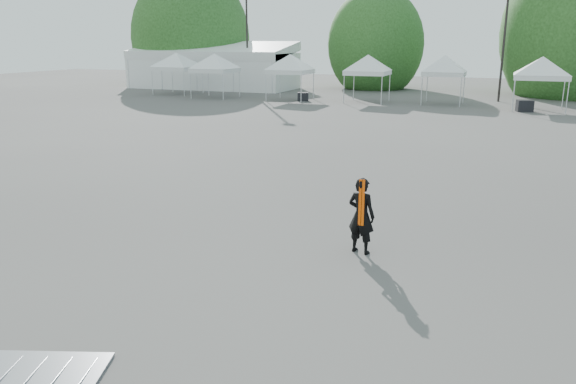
% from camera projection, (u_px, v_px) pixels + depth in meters
% --- Properties ---
extents(ground, '(120.00, 120.00, 0.00)m').
position_uv_depth(ground, '(323.00, 231.00, 12.97)').
color(ground, '#474442').
rests_on(ground, ground).
extents(marquee, '(15.00, 6.25, 4.23)m').
position_uv_depth(marquee, '(213.00, 67.00, 51.66)').
color(marquee, white).
rests_on(marquee, ground).
extents(light_pole_west, '(0.60, 0.25, 10.30)m').
position_uv_depth(light_pole_west, '(247.00, 23.00, 48.36)').
color(light_pole_west, black).
rests_on(light_pole_west, ground).
extents(light_pole_east, '(0.60, 0.25, 9.80)m').
position_uv_depth(light_pole_east, '(506.00, 22.00, 39.24)').
color(light_pole_east, black).
rests_on(light_pole_east, ground).
extents(tree_far_w, '(4.80, 4.80, 7.30)m').
position_uv_depth(tree_far_w, '(191.00, 38.00, 55.09)').
color(tree_far_w, '#382314').
rests_on(tree_far_w, ground).
extents(tree_mid_w, '(4.16, 4.16, 6.33)m').
position_uv_depth(tree_mid_w, '(376.00, 45.00, 50.72)').
color(tree_mid_w, '#382314').
rests_on(tree_mid_w, ground).
extents(tent_a, '(4.46, 4.46, 3.88)m').
position_uv_depth(tent_a, '(177.00, 56.00, 45.55)').
color(tent_a, silver).
rests_on(tent_a, ground).
extents(tent_b, '(4.18, 4.18, 3.88)m').
position_uv_depth(tent_b, '(215.00, 57.00, 42.67)').
color(tent_b, silver).
rests_on(tent_b, ground).
extents(tent_c, '(4.11, 4.11, 3.88)m').
position_uv_depth(tent_c, '(290.00, 58.00, 40.78)').
color(tent_c, silver).
rests_on(tent_c, ground).
extents(tent_d, '(4.05, 4.05, 3.88)m').
position_uv_depth(tent_d, '(368.00, 59.00, 39.35)').
color(tent_d, silver).
rests_on(tent_d, ground).
extents(tent_e, '(3.89, 3.89, 3.88)m').
position_uv_depth(tent_e, '(445.00, 59.00, 38.18)').
color(tent_e, silver).
rests_on(tent_e, ground).
extents(tent_f, '(4.50, 4.50, 3.88)m').
position_uv_depth(tent_f, '(543.00, 61.00, 34.67)').
color(tent_f, silver).
rests_on(tent_f, ground).
extents(man, '(0.66, 0.51, 1.60)m').
position_uv_depth(man, '(361.00, 215.00, 11.48)').
color(man, black).
rests_on(man, ground).
extents(barrier_left, '(2.37, 1.72, 0.07)m').
position_uv_depth(barrier_left, '(21.00, 374.00, 7.37)').
color(barrier_left, gray).
rests_on(barrier_left, ground).
extents(crate_west, '(0.96, 0.85, 0.61)m').
position_uv_depth(crate_west, '(303.00, 97.00, 40.96)').
color(crate_west, black).
rests_on(crate_west, ground).
extents(crate_mid, '(1.07, 0.92, 0.72)m').
position_uv_depth(crate_mid, '(525.00, 106.00, 34.78)').
color(crate_mid, black).
rests_on(crate_mid, ground).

